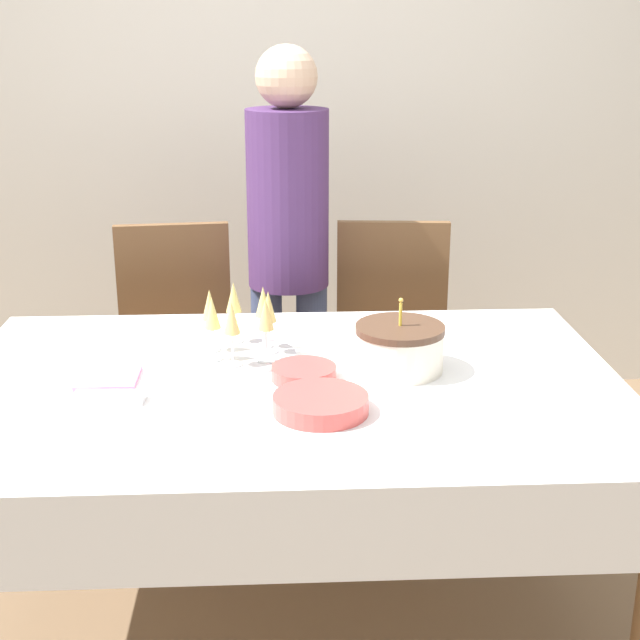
% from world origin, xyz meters
% --- Properties ---
extents(ground_plane, '(12.00, 12.00, 0.00)m').
position_xyz_m(ground_plane, '(0.00, 0.00, 0.00)').
color(ground_plane, brown).
extents(wall_back, '(8.00, 0.05, 2.70)m').
position_xyz_m(wall_back, '(0.00, 1.85, 1.35)').
color(wall_back, silver).
rests_on(wall_back, ground_plane).
extents(dining_table, '(1.69, 1.12, 0.77)m').
position_xyz_m(dining_table, '(0.00, 0.00, 0.67)').
color(dining_table, white).
rests_on(dining_table, ground_plane).
extents(dining_chair_far_left, '(0.46, 0.46, 0.97)m').
position_xyz_m(dining_chair_far_left, '(-0.38, 0.88, 0.53)').
color(dining_chair_far_left, brown).
rests_on(dining_chair_far_left, ground_plane).
extents(dining_chair_far_right, '(0.45, 0.45, 0.97)m').
position_xyz_m(dining_chair_far_right, '(0.38, 0.88, 0.53)').
color(dining_chair_far_right, brown).
rests_on(dining_chair_far_right, ground_plane).
extents(birthday_cake, '(0.23, 0.23, 0.20)m').
position_xyz_m(birthday_cake, '(0.29, 0.06, 0.83)').
color(birthday_cake, silver).
rests_on(birthday_cake, dining_table).
extents(champagne_tray, '(0.28, 0.28, 0.18)m').
position_xyz_m(champagne_tray, '(-0.12, 0.18, 0.87)').
color(champagne_tray, silver).
rests_on(champagne_tray, dining_table).
extents(plate_stack_main, '(0.22, 0.22, 0.04)m').
position_xyz_m(plate_stack_main, '(0.07, -0.20, 0.79)').
color(plate_stack_main, '#CC4C47').
rests_on(plate_stack_main, dining_table).
extents(plate_stack_dessert, '(0.17, 0.17, 0.03)m').
position_xyz_m(plate_stack_dessert, '(0.04, 0.01, 0.79)').
color(plate_stack_dessert, '#CC4C47').
rests_on(plate_stack_dessert, dining_table).
extents(cake_knife, '(0.30, 0.07, 0.00)m').
position_xyz_m(cake_knife, '(0.41, -0.11, 0.77)').
color(cake_knife, silver).
rests_on(cake_knife, dining_table).
extents(fork_pile, '(0.17, 0.07, 0.02)m').
position_xyz_m(fork_pile, '(-0.43, -0.11, 0.78)').
color(fork_pile, silver).
rests_on(fork_pile, dining_table).
extents(napkin_pile, '(0.15, 0.15, 0.01)m').
position_xyz_m(napkin_pile, '(-0.46, 0.03, 0.78)').
color(napkin_pile, pink).
rests_on(napkin_pile, dining_table).
extents(person_standing, '(0.28, 0.28, 1.57)m').
position_xyz_m(person_standing, '(0.02, 0.92, 0.94)').
color(person_standing, '#3F4C72').
rests_on(person_standing, ground_plane).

